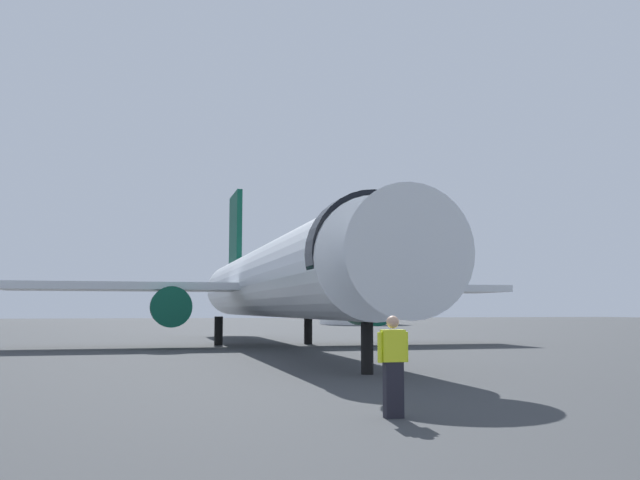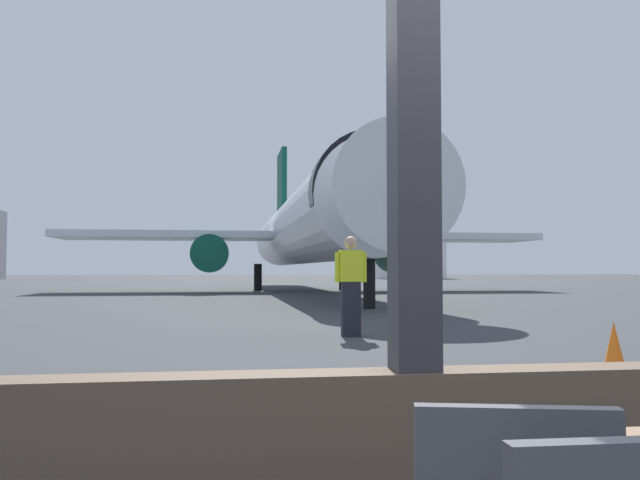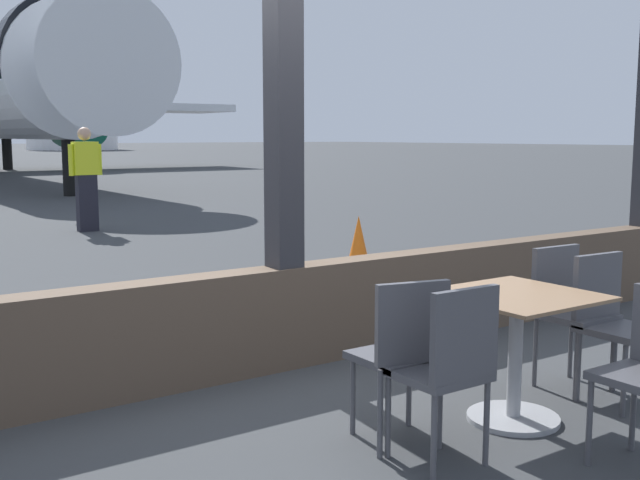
% 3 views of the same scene
% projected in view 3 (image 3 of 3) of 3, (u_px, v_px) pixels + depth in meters
% --- Properties ---
extents(window_frame, '(8.71, 0.24, 4.00)m').
position_uv_depth(window_frame, '(284.00, 171.00, 5.23)').
color(window_frame, brown).
rests_on(window_frame, ground).
extents(dining_table, '(0.79, 0.79, 0.74)m').
position_uv_depth(dining_table, '(515.00, 347.00, 4.31)').
color(dining_table, '#8C6B4C').
rests_on(dining_table, ground).
extents(cafe_chair_window_right, '(0.41, 0.41, 0.90)m').
position_uv_depth(cafe_chair_window_right, '(567.00, 303.00, 4.91)').
color(cafe_chair_window_right, '#4C4C51').
rests_on(cafe_chair_window_right, ground).
extents(cafe_chair_aisle_left, '(0.41, 0.41, 0.89)m').
position_uv_depth(cafe_chair_aisle_left, '(609.00, 315.00, 4.66)').
color(cafe_chair_aisle_left, '#4C4C51').
rests_on(cafe_chair_aisle_left, ground).
extents(cafe_chair_aisle_right, '(0.40, 0.40, 0.90)m').
position_uv_depth(cafe_chair_aisle_right, '(450.00, 361.00, 3.68)').
color(cafe_chair_aisle_right, '#4C4C51').
rests_on(cafe_chair_aisle_right, ground).
extents(cafe_chair_side_extra, '(0.46, 0.46, 0.89)m').
position_uv_depth(cafe_chair_side_extra, '(403.00, 347.00, 3.93)').
color(cafe_chair_side_extra, '#4C4C51').
rests_on(cafe_chair_side_extra, ground).
extents(ground_crew_worker, '(0.57, 0.22, 1.74)m').
position_uv_depth(ground_crew_worker, '(86.00, 178.00, 12.87)').
color(ground_crew_worker, black).
rests_on(ground_crew_worker, ground).
extents(traffic_cone, '(0.36, 0.36, 0.71)m').
position_uv_depth(traffic_cone, '(359.00, 248.00, 8.72)').
color(traffic_cone, orange).
rests_on(traffic_cone, ground).
extents(fuel_storage_tank, '(9.69, 9.69, 5.92)m').
position_uv_depth(fuel_storage_tank, '(72.00, 123.00, 84.92)').
color(fuel_storage_tank, white).
rests_on(fuel_storage_tank, ground).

